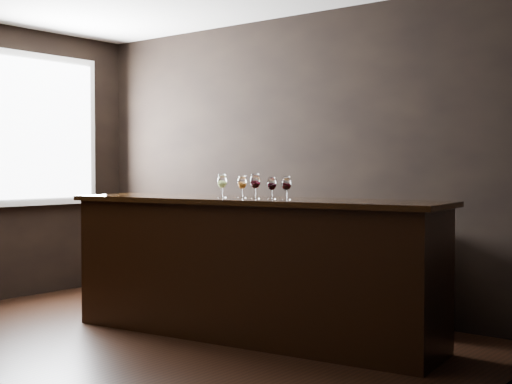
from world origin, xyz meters
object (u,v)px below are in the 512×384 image
Objects in this scene: bar_counter at (250,271)px; glass_white at (222,182)px; back_bar_shelf at (300,268)px; glass_red_b at (272,184)px; glass_amber at (242,183)px; glass_red_c at (286,184)px; glass_red_a at (255,182)px.

glass_white is (-0.27, -0.03, 0.70)m from bar_counter.
back_bar_shelf is 1.31m from glass_white.
glass_white is at bearing -178.23° from glass_red_b.
bar_counter is 0.70m from glass_amber.
glass_amber is at bearing 22.38° from glass_white.
glass_red_b is (0.49, 0.02, -0.01)m from glass_white.
bar_counter is at bearing -15.09° from glass_amber.
glass_red_b is 0.15m from glass_red_c.
bar_counter is 1.30× the size of back_bar_shelf.
bar_counter is 17.96× the size of glass_red_b.
bar_counter is at bearing 174.80° from glass_red_c.
glass_red_b is 0.97× the size of glass_red_c.
glass_red_c is at bearing -5.64° from glass_red_b.
glass_red_a is (0.34, 0.01, 0.00)m from glass_white.
glass_red_c is (0.31, -0.01, -0.01)m from glass_red_a.
glass_red_c reaches higher than bar_counter.
back_bar_shelf is 12.51× the size of glass_white.
glass_white is 0.17m from glass_amber.
glass_red_b is at bearing 1.77° from glass_white.
glass_red_b is (0.23, -0.02, 0.69)m from bar_counter.
glass_red_c is at bearing -11.86° from bar_counter.
glass_red_a is 1.14× the size of glass_red_b.
glass_amber is 0.34m from glass_red_b.
glass_red_b is at bearing -11.56° from bar_counter.
glass_red_b is at bearing -66.29° from back_bar_shelf.
glass_red_b is at bearing -8.29° from glass_amber.
glass_red_a reaches higher than glass_red_c.
glass_red_a reaches higher than back_bar_shelf.
glass_white is at bearing -179.22° from bar_counter.
glass_red_a is 0.16m from glass_red_b.
back_bar_shelf is at bearing 113.71° from glass_red_b.
glass_red_a is at bearing -74.22° from back_bar_shelf.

